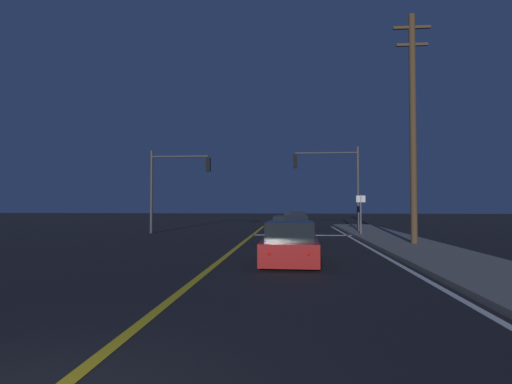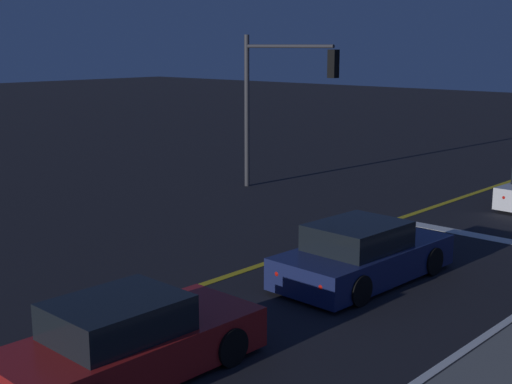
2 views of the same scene
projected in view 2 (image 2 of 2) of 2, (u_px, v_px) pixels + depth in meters
lane_line_center at (115, 314)px, 13.76m from camera, size 0.20×39.62×0.01m
stop_bar at (492, 238)px, 19.13m from camera, size 6.02×0.50×0.01m
car_following_oncoming_navy at (363, 255)px, 15.61m from camera, size 2.10×4.52×1.34m
car_side_waiting_red at (129, 343)px, 11.03m from camera, size 1.92×4.37×1.34m
traffic_signal_far_left at (278, 88)px, 24.54m from camera, size 4.03×0.28×5.45m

